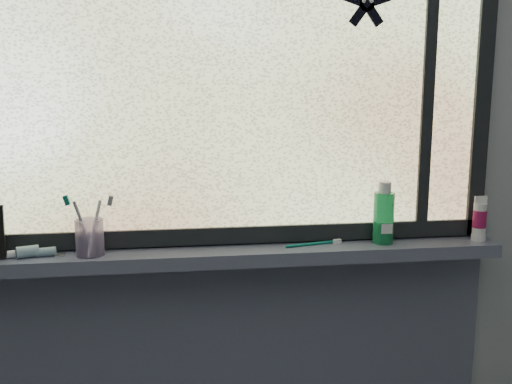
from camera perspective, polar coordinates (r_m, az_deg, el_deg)
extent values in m
cube|color=#9EA3A8|center=(1.70, -2.82, 2.48)|extent=(3.00, 0.01, 2.50)
cube|color=#52566D|center=(1.68, -2.52, -6.35)|extent=(1.62, 0.14, 0.04)
cube|color=silver|center=(1.66, -2.84, 11.99)|extent=(1.50, 0.01, 1.00)
cube|color=black|center=(1.71, -2.68, -4.29)|extent=(1.60, 0.03, 0.05)
cube|color=black|center=(1.89, 21.76, 11.08)|extent=(0.05, 0.03, 1.10)
cube|color=black|center=(1.81, 16.84, 11.43)|extent=(0.03, 0.03, 1.00)
cylinder|color=#C3A9DF|center=(1.66, -16.29, -4.38)|extent=(0.08, 0.08, 0.10)
cylinder|color=#1FA259|center=(1.75, 12.66, -2.03)|extent=(0.06, 0.06, 0.15)
cylinder|color=silver|center=(1.88, 21.47, -2.33)|extent=(0.04, 0.04, 0.10)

